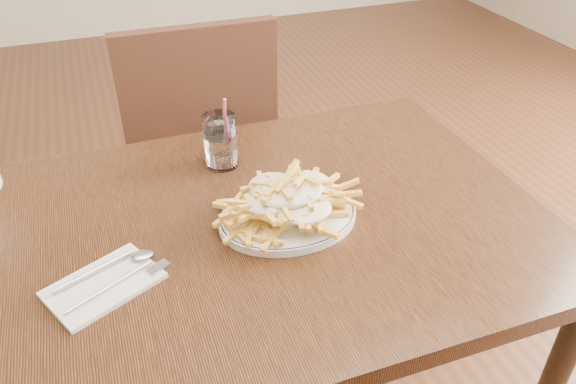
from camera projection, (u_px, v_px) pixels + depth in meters
name	position (u px, v px, depth m)	size (l,w,h in m)	color
table	(246.00, 254.00, 1.15)	(1.20, 0.80, 0.75)	black
chair_far	(199.00, 145.00, 1.77)	(0.45, 0.45, 0.96)	black
fries_plate	(288.00, 217.00, 1.11)	(0.30, 0.26, 0.02)	white
loaded_fries	(288.00, 196.00, 1.08)	(0.26, 0.21, 0.08)	#EDB948
napkin	(104.00, 285.00, 0.96)	(0.18, 0.12, 0.01)	silver
cutlery	(102.00, 279.00, 0.96)	(0.20, 0.15, 0.01)	silver
water_glass	(221.00, 144.00, 1.26)	(0.07, 0.07, 0.17)	white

